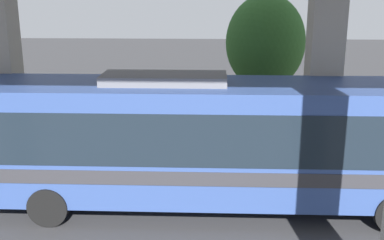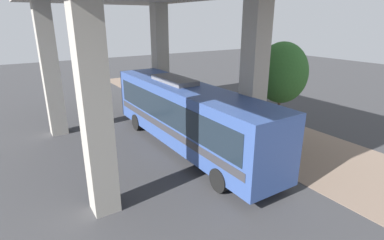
{
  "view_description": "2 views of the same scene",
  "coord_description": "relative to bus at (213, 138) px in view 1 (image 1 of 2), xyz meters",
  "views": [
    {
      "loc": [
        13.94,
        1.43,
        5.75
      ],
      "look_at": [
        1.21,
        0.92,
        2.17
      ],
      "focal_mm": 45.0,
      "sensor_mm": 36.0,
      "label": 1
    },
    {
      "loc": [
        9.86,
        14.14,
        6.58
      ],
      "look_at": [
        1.69,
        1.35,
        1.46
      ],
      "focal_mm": 28.0,
      "sensor_mm": 36.0,
      "label": 2
    }
  ],
  "objects": [
    {
      "name": "sidewalk_strip",
      "position": [
        -5.12,
        -1.5,
        -1.95
      ],
      "size": [
        6.0,
        40.0,
        0.02
      ],
      "color": "#7A6656",
      "rests_on": "ground"
    },
    {
      "name": "street_tree_near",
      "position": [
        -4.91,
        1.78,
        1.89
      ],
      "size": [
        2.72,
        2.72,
        5.49
      ],
      "color": "brown",
      "rests_on": "ground"
    },
    {
      "name": "planter_middle",
      "position": [
        -3.24,
        -6.25,
        -1.16
      ],
      "size": [
        1.24,
        1.24,
        1.63
      ],
      "color": "#9E998E",
      "rests_on": "ground"
    },
    {
      "name": "fire_hydrant",
      "position": [
        -2.78,
        0.53,
        -1.48
      ],
      "size": [
        0.45,
        0.22,
        0.97
      ],
      "color": "gold",
      "rests_on": "ground"
    },
    {
      "name": "ground_plane",
      "position": [
        -2.12,
        -1.5,
        -1.96
      ],
      "size": [
        80.0,
        80.0,
        0.0
      ],
      "primitive_type": "plane",
      "color": "#38383A",
      "rests_on": "ground"
    },
    {
      "name": "planter_back",
      "position": [
        -3.99,
        -5.16,
        -1.08
      ],
      "size": [
        1.2,
        1.2,
        1.68
      ],
      "color": "#9E998E",
      "rests_on": "ground"
    },
    {
      "name": "bus",
      "position": [
        0.0,
        0.0,
        0.0
      ],
      "size": [
        2.6,
        12.44,
        3.62
      ],
      "color": "#334C8C",
      "rests_on": "ground"
    },
    {
      "name": "planter_front",
      "position": [
        -4.23,
        -2.41,
        -1.27
      ],
      "size": [
        1.01,
        1.01,
        1.41
      ],
      "color": "#9E998E",
      "rests_on": "ground"
    }
  ]
}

